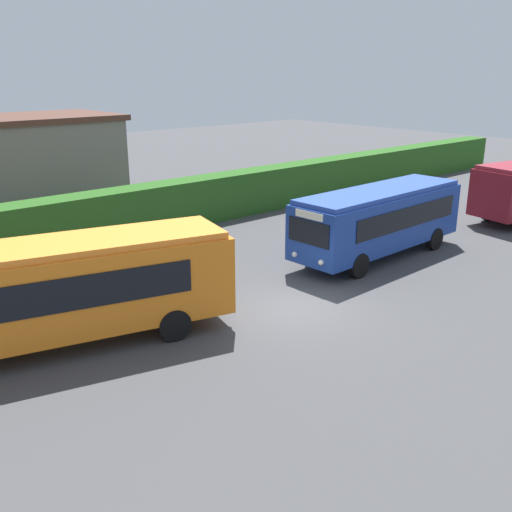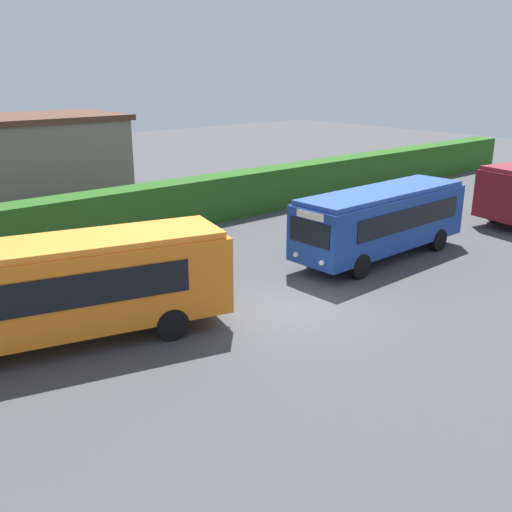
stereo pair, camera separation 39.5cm
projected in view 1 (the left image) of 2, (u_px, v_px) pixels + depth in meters
The scene contains 6 objects.
ground_plane at pixel (295, 307), 19.83m from camera, with size 109.18×109.18×0.00m, color #424244.
bus_orange at pixel (52, 289), 16.52m from camera, with size 10.67×5.12×3.14m.
bus_blue at pixel (379, 218), 24.71m from camera, with size 9.03×2.67×2.97m.
person_left at pixel (81, 287), 18.89m from camera, with size 0.49×0.45×1.90m.
hedge_row at pixel (123, 214), 27.72m from camera, with size 66.59×1.61×2.35m, color #27571C.
traffic_cone at pixel (373, 209), 32.54m from camera, with size 0.36×0.36×0.60m, color orange.
Camera 1 is at (-13.17, -12.81, 7.79)m, focal length 40.71 mm.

